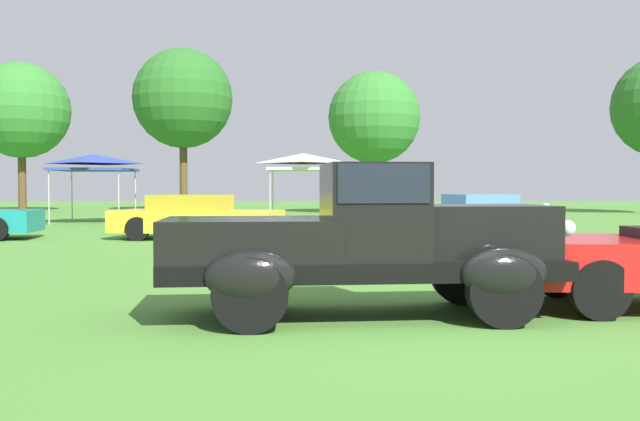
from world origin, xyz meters
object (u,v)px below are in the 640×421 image
Objects in this scene: feature_pickup_truck at (365,239)px; show_car_skyblue at (484,216)px; canopy_tent_center_field at (303,161)px; show_car_yellow at (195,217)px; canopy_tent_left_field at (94,161)px.

feature_pickup_truck is 12.94m from show_car_skyblue.
canopy_tent_center_field reaches higher than show_car_skyblue.
show_car_yellow is 8.21m from show_car_skyblue.
canopy_tent_left_field reaches higher than show_car_skyblue.
canopy_tent_left_field is at bearing 114.22° from feature_pickup_truck.
show_car_skyblue is (8.16, 0.92, -0.00)m from show_car_yellow.
feature_pickup_truck is 18.96m from canopy_tent_center_field.
show_car_yellow is at bearing -111.05° from canopy_tent_center_field.
show_car_skyblue is 1.55× the size of canopy_tent_center_field.
feature_pickup_truck is 1.56× the size of canopy_tent_left_field.
feature_pickup_truck reaches higher than show_car_yellow.
canopy_tent_center_field is at bearing 68.95° from show_car_yellow.
feature_pickup_truck is 1.65× the size of canopy_tent_center_field.
show_car_skyblue is at bearing 69.41° from feature_pickup_truck.
canopy_tent_left_field is (-13.44, 7.64, 1.82)m from show_car_skyblue.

